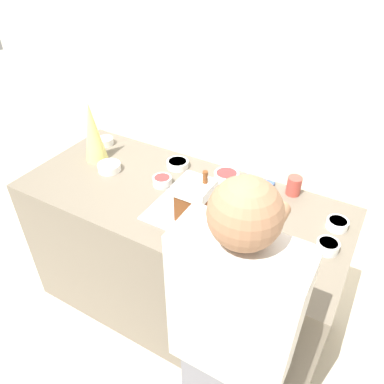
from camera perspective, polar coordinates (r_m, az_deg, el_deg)
ground_plane at (r=2.60m, az=-1.55°, el=-16.69°), size 12.00×12.00×0.00m
wall_back at (r=3.48m, az=16.53°, el=22.29°), size 8.00×0.05×2.60m
back_cabinet_block at (r=3.48m, az=12.64°, el=7.90°), size 6.00×0.60×0.92m
kitchen_island at (r=2.25m, az=-1.74°, el=-9.85°), size 1.74×0.76×0.90m
baking_tray at (r=1.81m, az=0.39°, el=-3.96°), size 0.47×0.29×0.01m
gingerbread_house at (r=1.74m, az=0.41°, el=-1.17°), size 0.16×0.15×0.26m
decorative_tree at (r=2.25m, az=-14.89°, el=8.84°), size 0.13×0.13×0.36m
candy_bowl_center_rear at (r=2.18m, az=-2.22°, el=4.34°), size 0.13×0.13×0.04m
candy_bowl_beside_tree at (r=2.07m, az=5.27°, el=2.46°), size 0.14×0.14×0.04m
candy_bowl_near_tray_left at (r=1.74m, az=19.97°, el=-7.73°), size 0.10×0.10×0.05m
candy_bowl_near_tray_right at (r=1.88m, az=21.26°, el=-4.51°), size 0.10×0.10×0.04m
candy_bowl_far_right at (r=2.19m, az=-12.51°, el=3.77°), size 0.13×0.13×0.04m
candy_bowl_far_left at (r=2.47m, az=-13.04°, el=7.60°), size 0.10×0.10×0.04m
candy_bowl_behind_tray at (r=2.03m, az=-4.56°, el=1.73°), size 0.10×0.10×0.05m
cookbook at (r=2.04m, az=9.60°, el=0.84°), size 0.17×0.16×0.02m
mug at (r=2.01m, az=15.26°, el=0.92°), size 0.07×0.07×0.10m
person at (r=1.49m, az=5.87°, el=-22.86°), size 0.41×0.51×1.56m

